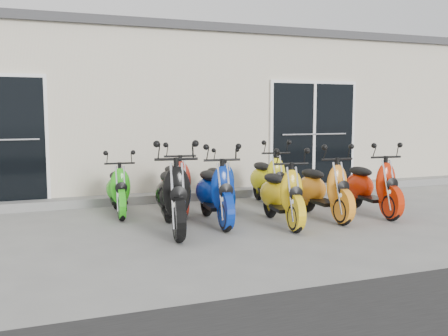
{
  "coord_description": "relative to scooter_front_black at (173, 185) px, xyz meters",
  "views": [
    {
      "loc": [
        -2.86,
        -7.01,
        1.68
      ],
      "look_at": [
        0.0,
        0.6,
        0.75
      ],
      "focal_mm": 40.0,
      "sensor_mm": 36.0,
      "label": 1
    }
  ],
  "objects": [
    {
      "name": "ground",
      "position": [
        1.12,
        0.37,
        -0.66
      ],
      "size": [
        80.0,
        80.0,
        0.0
      ],
      "primitive_type": "plane",
      "color": "gray",
      "rests_on": "ground"
    },
    {
      "name": "building",
      "position": [
        1.12,
        5.57,
        0.94
      ],
      "size": [
        14.0,
        6.0,
        3.2
      ],
      "primitive_type": "cube",
      "color": "beige",
      "rests_on": "ground"
    },
    {
      "name": "roof_cap",
      "position": [
        1.12,
        5.57,
        2.62
      ],
      "size": [
        14.2,
        6.2,
        0.16
      ],
      "primitive_type": "cube",
      "color": "#3F3F42",
      "rests_on": "building"
    },
    {
      "name": "front_step",
      "position": [
        1.12,
        2.39,
        -0.58
      ],
      "size": [
        14.0,
        0.4,
        0.15
      ],
      "primitive_type": "cube",
      "color": "gray",
      "rests_on": "ground"
    },
    {
      "name": "door_left",
      "position": [
        -2.08,
        2.54,
        0.6
      ],
      "size": [
        1.07,
        0.08,
        2.22
      ],
      "primitive_type": "cube",
      "color": "black",
      "rests_on": "front_step"
    },
    {
      "name": "door_right",
      "position": [
        3.72,
        2.54,
        0.6
      ],
      "size": [
        2.02,
        0.08,
        2.22
      ],
      "primitive_type": "cube",
      "color": "black",
      "rests_on": "front_step"
    },
    {
      "name": "scooter_front_black",
      "position": [
        0.0,
        0.0,
        0.0
      ],
      "size": [
        0.88,
        1.85,
        1.31
      ],
      "primitive_type": null,
      "rotation": [
        0.0,
        0.0,
        -0.14
      ],
      "color": "black",
      "rests_on": "ground"
    },
    {
      "name": "scooter_front_blue",
      "position": [
        0.72,
        0.29,
        -0.04
      ],
      "size": [
        0.73,
        1.71,
        1.23
      ],
      "primitive_type": null,
      "rotation": [
        0.0,
        0.0,
        -0.07
      ],
      "color": "navy",
      "rests_on": "ground"
    },
    {
      "name": "scooter_front_orange_a",
      "position": [
        1.62,
        -0.13,
        -0.07
      ],
      "size": [
        0.75,
        1.64,
        1.17
      ],
      "primitive_type": null,
      "rotation": [
        0.0,
        0.0,
        -0.11
      ],
      "color": "yellow",
      "rests_on": "ground"
    },
    {
      "name": "scooter_front_orange_b",
      "position": [
        2.44,
        0.05,
        -0.06
      ],
      "size": [
        0.63,
        1.64,
        1.2
      ],
      "primitive_type": null,
      "rotation": [
        0.0,
        0.0,
        -0.02
      ],
      "color": "orange",
      "rests_on": "ground"
    },
    {
      "name": "scooter_front_red",
      "position": [
        3.35,
        0.04,
        -0.05
      ],
      "size": [
        0.72,
        1.67,
        1.2
      ],
      "primitive_type": null,
      "rotation": [
        0.0,
        0.0,
        -0.08
      ],
      "color": "#BE2205",
      "rests_on": "ground"
    },
    {
      "name": "scooter_back_green",
      "position": [
        -0.53,
        1.44,
        -0.11
      ],
      "size": [
        0.63,
        1.5,
        1.08
      ],
      "primitive_type": null,
      "rotation": [
        0.0,
        0.0,
        -0.06
      ],
      "color": "green",
      "rests_on": "ground"
    },
    {
      "name": "scooter_back_red",
      "position": [
        0.41,
        1.36,
        -0.06
      ],
      "size": [
        0.72,
        1.66,
        1.2
      ],
      "primitive_type": null,
      "rotation": [
        0.0,
        0.0,
        -0.08
      ],
      "color": "#AE2719",
      "rests_on": "ground"
    },
    {
      "name": "scooter_back_blue",
      "position": [
        1.21,
        1.44,
        -0.12
      ],
      "size": [
        0.6,
        1.48,
        1.08
      ],
      "primitive_type": null,
      "rotation": [
        0.0,
        0.0,
        -0.05
      ],
      "color": "navy",
      "rests_on": "ground"
    },
    {
      "name": "scooter_back_yellow",
      "position": [
        2.12,
        1.36,
        -0.06
      ],
      "size": [
        0.74,
        1.67,
        1.2
      ],
      "primitive_type": null,
      "rotation": [
        0.0,
        0.0,
        -0.09
      ],
      "color": "yellow",
      "rests_on": "ground"
    }
  ]
}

